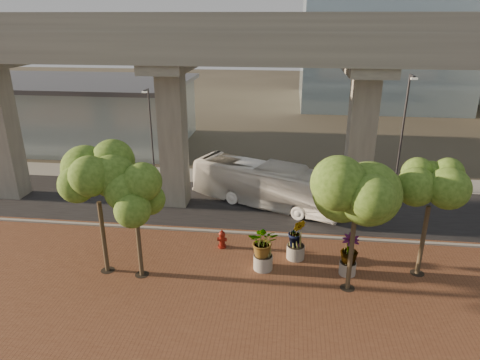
# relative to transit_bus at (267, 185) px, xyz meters

# --- Properties ---
(ground) EXTENTS (160.00, 160.00, 0.00)m
(ground) POSITION_rel_transit_bus_xyz_m (-0.18, -2.44, -1.49)
(ground) COLOR #383329
(ground) RESTS_ON ground
(brick_plaza) EXTENTS (70.00, 13.00, 0.06)m
(brick_plaza) POSITION_rel_transit_bus_xyz_m (-0.18, -10.44, -1.46)
(brick_plaza) COLOR brown
(brick_plaza) RESTS_ON ground
(asphalt_road) EXTENTS (90.00, 8.00, 0.04)m
(asphalt_road) POSITION_rel_transit_bus_xyz_m (-0.18, -0.44, -1.47)
(asphalt_road) COLOR black
(asphalt_road) RESTS_ON ground
(curb_strip) EXTENTS (70.00, 0.25, 0.16)m
(curb_strip) POSITION_rel_transit_bus_xyz_m (-0.18, -4.44, -1.41)
(curb_strip) COLOR #9A988F
(curb_strip) RESTS_ON ground
(far_sidewalk) EXTENTS (90.00, 3.00, 0.06)m
(far_sidewalk) POSITION_rel_transit_bus_xyz_m (-0.18, 5.06, -1.46)
(far_sidewalk) COLOR #9A988F
(far_sidewalk) RESTS_ON ground
(transit_viaduct) EXTENTS (72.00, 5.60, 12.40)m
(transit_viaduct) POSITION_rel_transit_bus_xyz_m (-0.18, -0.44, 5.80)
(transit_viaduct) COLOR gray
(transit_viaduct) RESTS_ON ground
(station_pavilion) EXTENTS (23.00, 13.00, 6.30)m
(station_pavilion) POSITION_rel_transit_bus_xyz_m (-20.18, 13.56, 1.73)
(station_pavilion) COLOR #A9BDC2
(station_pavilion) RESTS_ON ground
(transit_bus) EXTENTS (10.81, 6.55, 2.98)m
(transit_bus) POSITION_rel_transit_bus_xyz_m (0.00, 0.00, 0.00)
(transit_bus) COLOR white
(transit_bus) RESTS_ON ground
(fire_hydrant) EXTENTS (0.53, 0.47, 1.05)m
(fire_hydrant) POSITION_rel_transit_bus_xyz_m (-2.10, -6.15, -0.92)
(fire_hydrant) COLOR maroon
(fire_hydrant) RESTS_ON ground
(planter_front) EXTENTS (2.19, 2.19, 2.41)m
(planter_front) POSITION_rel_transit_bus_xyz_m (0.32, -8.05, 0.03)
(planter_front) COLOR #ADA79C
(planter_front) RESTS_ON ground
(planter_right) EXTENTS (2.05, 2.05, 2.19)m
(planter_right) POSITION_rel_transit_bus_xyz_m (4.56, -8.03, -0.10)
(planter_right) COLOR #A9A499
(planter_right) RESTS_ON ground
(planter_left) EXTENTS (2.13, 2.13, 2.34)m
(planter_left) POSITION_rel_transit_bus_xyz_m (1.98, -6.82, -0.01)
(planter_left) COLOR #A8A297
(planter_left) RESTS_ON ground
(street_tree_far_west) EXTENTS (3.65, 3.65, 6.57)m
(street_tree_far_west) POSITION_rel_transit_bus_xyz_m (-7.55, -9.15, 3.45)
(street_tree_far_west) COLOR #4C3E2B
(street_tree_far_west) RESTS_ON ground
(street_tree_near_west) EXTENTS (3.38, 3.38, 5.80)m
(street_tree_near_west) POSITION_rel_transit_bus_xyz_m (-5.68, -9.32, 2.81)
(street_tree_near_west) COLOR #4C3E2B
(street_tree_near_west) RESTS_ON ground
(street_tree_near_east) EXTENTS (4.32, 4.32, 7.23)m
(street_tree_near_east) POSITION_rel_transit_bus_xyz_m (4.44, -9.27, 3.81)
(street_tree_near_east) COLOR #4C3E2B
(street_tree_near_east) RESTS_ON ground
(street_tree_far_east) EXTENTS (3.43, 3.43, 6.29)m
(street_tree_far_east) POSITION_rel_transit_bus_xyz_m (8.09, -7.57, 3.27)
(street_tree_far_east) COLOR #4C3E2B
(street_tree_far_east) RESTS_ON ground
(streetlamp_west) EXTENTS (0.35, 1.03, 7.11)m
(streetlamp_west) POSITION_rel_transit_bus_xyz_m (-9.25, 4.20, 2.67)
(streetlamp_west) COLOR #333237
(streetlamp_west) RESTS_ON ground
(streetlamp_east) EXTENTS (0.42, 1.23, 8.48)m
(streetlamp_east) POSITION_rel_transit_bus_xyz_m (9.40, 3.76, 3.46)
(streetlamp_east) COLOR #2E2E33
(streetlamp_east) RESTS_ON ground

